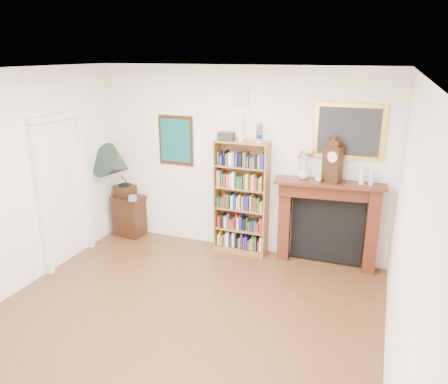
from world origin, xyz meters
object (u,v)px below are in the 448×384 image
object	(u,v)px
fireplace	(328,215)
bottle_right	(371,178)
mantel_clock	(333,162)
bottle_left	(362,176)
side_cabinet	(129,216)
cd_stack	(133,198)
bookshelf	(241,192)
teacup	(318,179)
flower_vase	(304,173)
gramophone	(118,167)

from	to	relation	value
fireplace	bottle_right	size ratio (longest dim) A/B	7.68
fireplace	mantel_clock	distance (m)	0.80
fireplace	bottle_left	xyz separation A→B (m)	(0.41, -0.05, 0.64)
side_cabinet	cd_stack	world-z (taller)	cd_stack
fireplace	bookshelf	bearing A→B (deg)	176.45
bottle_left	bottle_right	xyz separation A→B (m)	(0.12, -0.01, -0.02)
cd_stack	fireplace	bearing A→B (deg)	4.37
bookshelf	mantel_clock	distance (m)	1.42
bookshelf	teacup	bearing A→B (deg)	-3.70
mantel_clock	bookshelf	bearing A→B (deg)	-156.34
cd_stack	mantel_clock	xyz separation A→B (m)	(3.08, 0.18, 0.83)
flower_vase	bottle_right	world-z (taller)	bottle_right
bottle_left	bottle_right	distance (m)	0.13
cd_stack	flower_vase	bearing A→B (deg)	3.78
teacup	bottle_left	size ratio (longest dim) A/B	0.36
cd_stack	mantel_clock	bearing A→B (deg)	3.30
flower_vase	bookshelf	bearing A→B (deg)	179.89
flower_vase	side_cabinet	bearing A→B (deg)	-179.26
side_cabinet	bottle_right	world-z (taller)	bottle_right
gramophone	teacup	xyz separation A→B (m)	(3.17, 0.09, 0.09)
bookshelf	mantel_clock	size ratio (longest dim) A/B	3.48
side_cabinet	teacup	size ratio (longest dim) A/B	7.98
bookshelf	cd_stack	xyz separation A→B (m)	(-1.78, -0.18, -0.25)
side_cabinet	bottle_right	xyz separation A→B (m)	(3.78, 0.03, 1.03)
fireplace	bottle_right	distance (m)	0.82
fireplace	mantel_clock	bearing A→B (deg)	-78.01
bookshelf	teacup	distance (m)	1.18
mantel_clock	flower_vase	bearing A→B (deg)	-156.35
side_cabinet	fireplace	world-z (taller)	fireplace
bookshelf	flower_vase	world-z (taller)	bookshelf
teacup	bottle_left	bearing A→B (deg)	8.58
cd_stack	gramophone	bearing A→B (deg)	176.27
side_cabinet	mantel_clock	xyz separation A→B (m)	(3.26, 0.04, 1.21)
gramophone	cd_stack	bearing A→B (deg)	17.99
gramophone	teacup	bearing A→B (deg)	23.27
bookshelf	flower_vase	xyz separation A→B (m)	(0.91, -0.00, 0.38)
side_cabinet	gramophone	world-z (taller)	gramophone
flower_vase	bottle_left	distance (m)	0.78
gramophone	fireplace	bearing A→B (deg)	25.47
fireplace	gramophone	world-z (taller)	gramophone
side_cabinet	fireplace	bearing A→B (deg)	6.10
mantel_clock	flower_vase	world-z (taller)	mantel_clock
bookshelf	side_cabinet	world-z (taller)	bookshelf
fireplace	teacup	xyz separation A→B (m)	(-0.15, -0.13, 0.55)
cd_stack	flower_vase	distance (m)	2.77
fireplace	bottle_right	world-z (taller)	bottle_right
bookshelf	flower_vase	distance (m)	0.99
gramophone	bottle_right	size ratio (longest dim) A/B	4.70
cd_stack	teacup	world-z (taller)	teacup
flower_vase	mantel_clock	bearing A→B (deg)	-0.11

